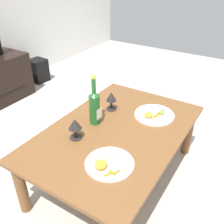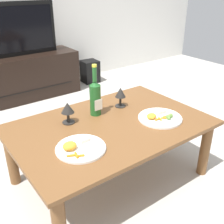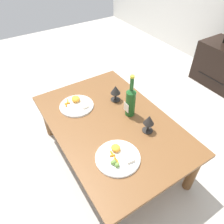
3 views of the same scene
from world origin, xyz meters
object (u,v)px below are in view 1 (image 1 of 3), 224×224
at_px(dining_table, 116,138).
at_px(dinner_plate_right, 154,114).
at_px(wine_bottle, 95,106).
at_px(dinner_plate_left, 108,163).
at_px(goblet_left, 75,125).
at_px(floor_speaker, 38,70).
at_px(goblet_right, 111,98).

distance_m(dining_table, dinner_plate_right, 0.35).
relative_size(wine_bottle, dinner_plate_left, 1.27).
height_order(wine_bottle, goblet_left, wine_bottle).
bearing_deg(floor_speaker, goblet_left, -121.93).
bearing_deg(dinner_plate_left, dinner_plate_right, -0.28).
xyz_separation_m(wine_bottle, goblet_left, (-0.22, 0.00, -0.04)).
relative_size(goblet_left, goblet_right, 0.98).
xyz_separation_m(dining_table, floor_speaker, (0.98, 1.81, -0.22)).
bearing_deg(floor_speaker, dining_table, -114.25).
bearing_deg(goblet_right, dinner_plate_right, -74.56).
relative_size(floor_speaker, goblet_left, 2.08).
xyz_separation_m(floor_speaker, dinner_plate_right, (-0.67, -1.95, 0.30)).
relative_size(wine_bottle, dinner_plate_right, 1.21).
xyz_separation_m(dinner_plate_left, dinner_plate_right, (0.62, -0.00, -0.00)).
relative_size(dining_table, goblet_right, 8.62).
distance_m(floor_speaker, goblet_right, 1.84).
bearing_deg(wine_bottle, dinner_plate_right, -46.27).
relative_size(floor_speaker, dinner_plate_right, 1.01).
xyz_separation_m(floor_speaker, goblet_left, (-1.19, -1.64, 0.38)).
bearing_deg(floor_speaker, wine_bottle, -116.65).
bearing_deg(dining_table, goblet_left, 140.05).
bearing_deg(goblet_left, floor_speaker, 53.93).
relative_size(goblet_left, dinner_plate_right, 0.49).
bearing_deg(dinner_plate_right, dinner_plate_left, 179.72).
height_order(goblet_right, dinner_plate_left, goblet_right).
xyz_separation_m(goblet_left, goblet_right, (0.43, -0.00, 0.00)).
distance_m(dining_table, floor_speaker, 2.07).
relative_size(goblet_left, dinner_plate_left, 0.51).
height_order(goblet_right, dinner_plate_right, goblet_right).
height_order(floor_speaker, goblet_right, goblet_right).
bearing_deg(goblet_right, dining_table, -141.06).
distance_m(wine_bottle, dinner_plate_right, 0.46).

